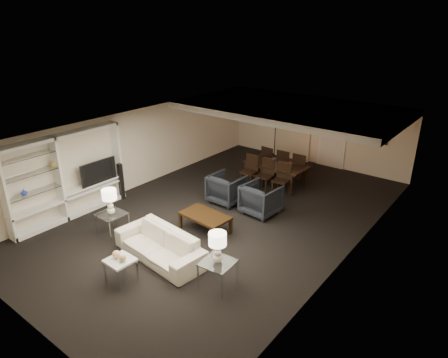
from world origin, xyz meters
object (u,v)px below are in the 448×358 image
at_px(armchair_right, 261,199).
at_px(chair_nr, 281,180).
at_px(floor_speaker, 121,181).
at_px(chair_fr, 301,168).
at_px(side_table_left, 113,224).
at_px(floor_lamp, 275,144).
at_px(vase_amber, 53,164).
at_px(dining_table, 275,174).
at_px(armchair_left, 227,189).
at_px(chair_fl, 270,160).
at_px(chair_nl, 249,171).
at_px(chair_fm, 285,164).
at_px(table_lamp_right, 218,248).
at_px(table_lamp_left, 110,202).
at_px(marble_table, 121,270).
at_px(television, 96,171).
at_px(coffee_table, 205,223).
at_px(side_table_right, 218,274).
at_px(vase_blue, 24,192).
at_px(sofa, 160,245).
at_px(chair_nm, 264,175).
at_px(pendant_light, 298,125).

xyz_separation_m(armchair_right, chair_nr, (-0.17, 1.38, 0.09)).
bearing_deg(floor_speaker, chair_fr, 52.10).
height_order(side_table_left, floor_lamp, floor_lamp).
relative_size(vase_amber, dining_table, 0.08).
height_order(armchair_left, chair_fl, chair_fl).
bearing_deg(vase_amber, chair_nl, 62.10).
distance_m(chair_fm, chair_fr, 0.60).
height_order(table_lamp_right, floor_lamp, floor_lamp).
distance_m(table_lamp_left, chair_fr, 6.37).
relative_size(armchair_left, chair_fr, 0.92).
bearing_deg(floor_speaker, side_table_left, -43.14).
bearing_deg(chair_fr, side_table_left, 69.10).
bearing_deg(floor_lamp, marble_table, -82.00).
bearing_deg(chair_fr, chair_nl, 45.98).
bearing_deg(table_lamp_left, television, 153.77).
height_order(coffee_table, television, television).
height_order(armchair_right, vase_amber, vase_amber).
xyz_separation_m(armchair_left, side_table_right, (2.30, -3.30, -0.13)).
distance_m(vase_blue, floor_speaker, 2.83).
bearing_deg(table_lamp_right, side_table_right, 0.00).
bearing_deg(chair_nl, chair_fr, 44.06).
bearing_deg(chair_nr, sofa, -99.63).
relative_size(sofa, chair_nm, 2.24).
xyz_separation_m(side_table_right, marble_table, (-1.70, -1.10, -0.03)).
distance_m(sofa, vase_amber, 3.69).
bearing_deg(side_table_right, television, 170.64).
xyz_separation_m(floor_speaker, floor_lamp, (2.13, 5.29, 0.29)).
xyz_separation_m(side_table_right, floor_speaker, (-4.95, 1.53, 0.27)).
xyz_separation_m(armchair_left, table_lamp_right, (2.30, -3.30, 0.49)).
bearing_deg(vase_amber, floor_speaker, 84.17).
bearing_deg(armchair_right, television, 35.74).
bearing_deg(television, sofa, -103.88).
bearing_deg(sofa, chair_fr, 92.01).
bearing_deg(dining_table, sofa, -84.29).
bearing_deg(chair_nl, dining_table, 44.06).
bearing_deg(vase_amber, floor_lamp, 72.05).
xyz_separation_m(television, chair_nm, (3.24, 3.84, -0.56)).
xyz_separation_m(table_lamp_left, floor_speaker, (-1.55, 1.53, -0.36)).
height_order(marble_table, chair_nl, chair_nl).
height_order(sofa, armchair_left, armchair_left).
bearing_deg(chair_nl, chair_nr, -3.23).
xyz_separation_m(pendant_light, side_table_right, (1.53, -6.06, -1.62)).
xyz_separation_m(vase_amber, chair_fr, (3.87, 6.34, -1.12)).
bearing_deg(armchair_left, floor_speaker, 34.40).
relative_size(chair_fm, floor_lamp, 0.61).
relative_size(armchair_right, vase_blue, 5.60).
relative_size(sofa, floor_speaker, 2.06).
relative_size(pendant_light, floor_lamp, 0.31).
distance_m(side_table_left, dining_table, 5.55).
height_order(pendant_light, dining_table, pendant_light).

